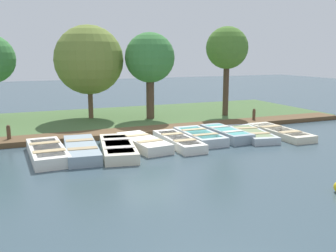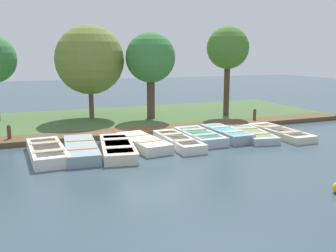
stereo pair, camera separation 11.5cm
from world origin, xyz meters
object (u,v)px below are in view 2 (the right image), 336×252
rowboat_5 (199,136)px  park_tree_left (90,60)px  rowboat_1 (81,149)px  park_tree_center (151,59)px  rowboat_2 (117,148)px  mooring_post_far (255,116)px  rowboat_6 (226,133)px  mooring_post_near (9,134)px  rowboat_0 (47,152)px  rowboat_8 (280,132)px  rowboat_4 (178,141)px  rowboat_3 (143,142)px  rowboat_7 (252,134)px  park_tree_right (228,49)px

rowboat_5 → park_tree_left: bearing=-151.6°
rowboat_1 → park_tree_left: park_tree_left is taller
park_tree_left → park_tree_center: 3.31m
rowboat_1 → rowboat_2: size_ratio=0.98×
mooring_post_far → park_tree_left: (-4.08, -7.96, 2.96)m
rowboat_6 → rowboat_5: bearing=-90.8°
park_tree_left → mooring_post_near: bearing=-46.0°
rowboat_0 → rowboat_6: (-0.30, 7.67, 0.00)m
rowboat_5 → mooring_post_far: (-2.46, 4.56, 0.21)m
rowboat_6 → mooring_post_near: mooring_post_near is taller
rowboat_5 → rowboat_8: bearing=83.0°
rowboat_0 → rowboat_4: 5.15m
rowboat_1 → rowboat_6: (-0.36, 6.46, 0.00)m
rowboat_3 → rowboat_5: size_ratio=1.07×
rowboat_2 → park_tree_center: 7.53m
rowboat_1 → rowboat_3: 2.51m
rowboat_6 → park_tree_left: 8.67m
rowboat_8 → park_tree_center: size_ratio=0.75×
rowboat_5 → rowboat_7: rowboat_5 is taller
park_tree_center → mooring_post_far: bearing=60.9°
rowboat_4 → park_tree_left: size_ratio=0.64×
rowboat_0 → rowboat_7: 8.81m
rowboat_3 → park_tree_center: (-5.40, 2.26, 3.25)m
rowboat_2 → mooring_post_near: 4.92m
rowboat_8 → rowboat_2: bearing=-88.1°
rowboat_0 → rowboat_7: (0.02, 8.81, -0.05)m
rowboat_3 → rowboat_5: same height
park_tree_left → rowboat_4: bearing=17.6°
rowboat_3 → rowboat_7: rowboat_3 is taller
mooring_post_far → park_tree_center: 6.41m
rowboat_2 → rowboat_7: rowboat_2 is taller
rowboat_1 → park_tree_left: size_ratio=0.69×
rowboat_2 → rowboat_5: bearing=109.5°
rowboat_0 → rowboat_4: bearing=86.7°
rowboat_5 → park_tree_right: bearing=139.4°
rowboat_8 → rowboat_1: bearing=-90.1°
rowboat_2 → rowboat_7: 6.29m
rowboat_1 → rowboat_5: size_ratio=1.21×
rowboat_6 → rowboat_8: size_ratio=0.82×
rowboat_2 → rowboat_8: bearing=100.6°
rowboat_5 → park_tree_right: 7.16m
rowboat_7 → mooring_post_near: bearing=-95.1°
rowboat_0 → park_tree_center: 8.75m
rowboat_3 → rowboat_5: bearing=87.9°
rowboat_1 → rowboat_6: 6.47m
rowboat_2 → rowboat_4: 2.63m
rowboat_0 → park_tree_left: park_tree_left is taller
rowboat_7 → rowboat_8: rowboat_8 is taller
rowboat_8 → rowboat_7: bearing=-97.5°
rowboat_3 → rowboat_7: (0.13, 5.10, -0.04)m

